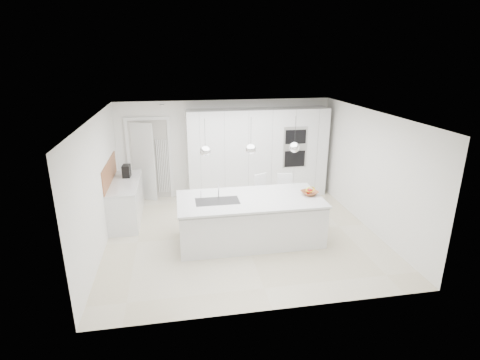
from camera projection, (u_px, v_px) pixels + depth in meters
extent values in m
plane|color=beige|center=(242.00, 234.00, 7.86)|extent=(5.50, 5.50, 0.00)
plane|color=white|center=(225.00, 148.00, 9.80)|extent=(5.50, 0.00, 5.50)
plane|color=white|center=(99.00, 186.00, 7.01)|extent=(0.00, 5.00, 5.00)
plane|color=white|center=(243.00, 115.00, 7.06)|extent=(5.50, 5.50, 0.00)
cube|color=white|center=(258.00, 153.00, 9.68)|extent=(3.60, 0.60, 2.30)
cube|color=white|center=(140.00, 162.00, 9.44)|extent=(0.76, 0.38, 2.00)
cube|color=white|center=(126.00, 202.00, 8.44)|extent=(0.60, 1.80, 0.86)
cube|color=silver|center=(124.00, 183.00, 8.30)|extent=(0.62, 1.82, 0.04)
cube|color=#A45C30|center=(110.00, 172.00, 8.16)|extent=(0.02, 1.80, 0.50)
cube|color=white|center=(250.00, 221.00, 7.46)|extent=(2.80, 1.20, 0.86)
cube|color=silver|center=(250.00, 199.00, 7.36)|extent=(2.84, 1.40, 0.04)
cylinder|color=white|center=(219.00, 190.00, 7.35)|extent=(0.02, 0.02, 0.30)
sphere|color=white|center=(205.00, 151.00, 6.85)|extent=(0.20, 0.20, 0.20)
sphere|color=white|center=(251.00, 149.00, 6.99)|extent=(0.20, 0.20, 0.20)
sphere|color=white|center=(294.00, 147.00, 7.13)|extent=(0.20, 0.20, 0.20)
imported|color=#A45C30|center=(310.00, 193.00, 7.52)|extent=(0.40, 0.40, 0.08)
cube|color=black|center=(126.00, 171.00, 8.60)|extent=(0.18, 0.27, 0.28)
sphere|color=#B51515|center=(308.00, 191.00, 7.55)|extent=(0.07, 0.07, 0.07)
sphere|color=#B51515|center=(311.00, 191.00, 7.54)|extent=(0.07, 0.07, 0.07)
sphere|color=#B51515|center=(308.00, 193.00, 7.47)|extent=(0.07, 0.07, 0.07)
sphere|color=#B51515|center=(310.00, 191.00, 7.54)|extent=(0.08, 0.08, 0.08)
torus|color=yellow|center=(310.00, 190.00, 7.46)|extent=(0.25, 0.18, 0.23)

